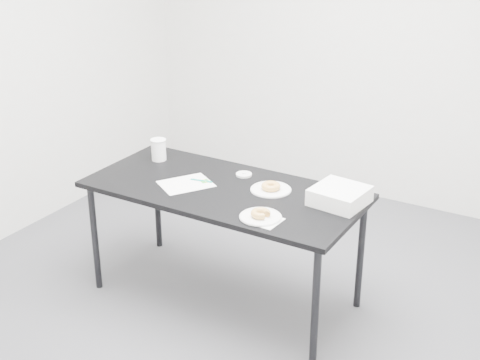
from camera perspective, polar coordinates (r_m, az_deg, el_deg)
The scene contains 14 objects.
floor at distance 4.35m, azimuth 0.20°, elevation -10.36°, with size 4.00×4.00×0.00m, color #48484C.
wall_back at distance 5.55m, azimuth 10.88°, elevation 11.82°, with size 4.00×0.02×2.70m, color silver.
table at distance 4.07m, azimuth -1.38°, elevation -1.43°, with size 1.69×0.80×0.77m.
scorecard at distance 4.11m, azimuth -4.64°, elevation -0.33°, with size 0.24×0.31×0.00m, color white.
logo_patch at distance 4.13m, azimuth -3.01°, elevation -0.09°, with size 0.05×0.05×0.00m, color green.
pen at distance 4.14m, azimuth -3.32°, elevation -0.04°, with size 0.01×0.01×0.14m, color #0C8B80.
napkin at distance 3.64m, azimuth 2.16°, elevation -3.49°, with size 0.16×0.16×0.00m, color white.
plate_near at distance 3.67m, azimuth 1.77°, elevation -3.16°, with size 0.23×0.23×0.01m, color white.
donut_near at distance 3.66m, azimuth 1.77°, elevation -2.86°, with size 0.11×0.11×0.04m, color gold.
plate_far at distance 4.01m, azimuth 2.65°, elevation -0.83°, with size 0.25×0.25×0.01m, color white.
donut_far at distance 4.01m, azimuth 2.65°, elevation -0.54°, with size 0.12×0.12×0.04m, color gold.
coffee_cup at distance 4.48m, azimuth -6.96°, elevation 2.59°, with size 0.10×0.10×0.15m, color white.
cup_lid at distance 4.22m, azimuth 0.34°, elevation 0.47°, with size 0.10×0.10×0.01m, color silver.
bakery_box at distance 3.87m, azimuth 8.51°, elevation -1.33°, with size 0.29×0.29×0.10m, color white.
Camera 1 is at (1.82, -3.14, 2.40)m, focal length 50.00 mm.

